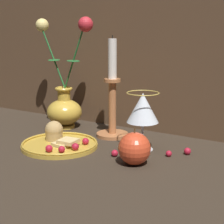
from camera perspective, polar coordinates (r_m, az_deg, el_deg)
ground_plane at (r=1.08m, az=-2.21°, el=-5.15°), size 2.40×2.40×0.00m
vase at (r=1.26m, az=-7.26°, el=1.82°), size 0.23×0.12×0.36m
plate_with_pastries at (r=1.07m, az=-8.10°, el=-4.49°), size 0.22×0.22×0.07m
wine_glass at (r=1.02m, az=4.70°, el=0.38°), size 0.09×0.09×0.16m
candlestick at (r=1.14m, az=0.06°, el=1.62°), size 0.10×0.10×0.31m
apple_beside_vase at (r=0.92m, az=3.44°, el=-5.59°), size 0.08×0.08×0.09m
berry_near_plate at (r=0.99m, az=0.41°, el=-6.30°), size 0.02×0.02×0.02m
berry_front_center at (r=1.02m, az=11.43°, el=-5.88°), size 0.02×0.02×0.02m
berry_by_glass_stem at (r=1.00m, az=8.64°, el=-6.29°), size 0.02×0.02×0.02m
berry_under_candlestick at (r=1.20m, az=-8.96°, el=-2.97°), size 0.02×0.02×0.02m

